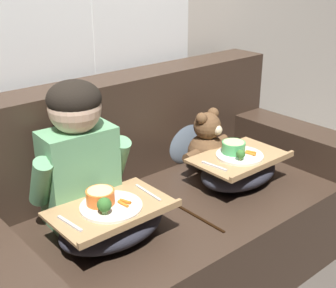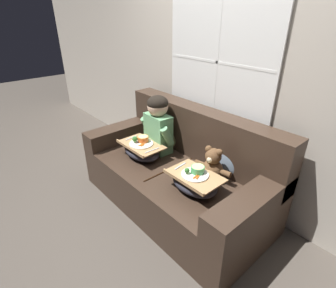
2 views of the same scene
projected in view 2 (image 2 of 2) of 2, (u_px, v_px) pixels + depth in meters
ground_plane at (173, 203)px, 2.77m from camera, size 14.00×14.00×0.00m
wall_back_with_window at (219, 71)px, 2.52m from camera, size 8.00×0.08×2.60m
couch at (179, 174)px, 2.66m from camera, size 1.95×0.95×0.96m
throw_pillow_behind_child at (171, 132)px, 2.92m from camera, size 0.34×0.16×0.35m
throw_pillow_behind_teddy at (225, 158)px, 2.42m from camera, size 0.35×0.17×0.37m
child_figure at (158, 122)px, 2.74m from camera, size 0.44×0.22×0.62m
teddy_bear at (212, 167)px, 2.32m from camera, size 0.36×0.25×0.33m
lap_tray_child at (142, 150)px, 2.72m from camera, size 0.47×0.31×0.23m
lap_tray_teddy at (195, 182)px, 2.22m from camera, size 0.46×0.31×0.22m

